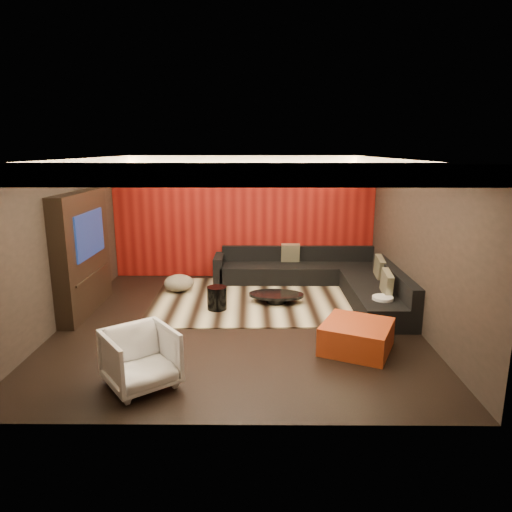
{
  "coord_description": "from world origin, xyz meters",
  "views": [
    {
      "loc": [
        0.36,
        -7.43,
        2.95
      ],
      "look_at": [
        0.3,
        0.6,
        1.05
      ],
      "focal_mm": 32.0,
      "sensor_mm": 36.0,
      "label": 1
    }
  ],
  "objects_px": {
    "coffee_table": "(276,298)",
    "white_side_table": "(382,309)",
    "armchair": "(141,358)",
    "orange_ottoman": "(357,336)",
    "drum_stool": "(217,298)",
    "sectional_sofa": "(324,279)"
  },
  "relations": [
    {
      "from": "armchair",
      "to": "drum_stool",
      "type": "bearing_deg",
      "value": 38.98
    },
    {
      "from": "coffee_table",
      "to": "armchair",
      "type": "bearing_deg",
      "value": -119.7
    },
    {
      "from": "coffee_table",
      "to": "orange_ottoman",
      "type": "relative_size",
      "value": 1.12
    },
    {
      "from": "white_side_table",
      "to": "armchair",
      "type": "relative_size",
      "value": 0.54
    },
    {
      "from": "white_side_table",
      "to": "orange_ottoman",
      "type": "xyz_separation_m",
      "value": [
        -0.68,
        -1.17,
        -0.01
      ]
    },
    {
      "from": "coffee_table",
      "to": "armchair",
      "type": "xyz_separation_m",
      "value": [
        -1.82,
        -3.19,
        0.27
      ]
    },
    {
      "from": "drum_stool",
      "to": "white_side_table",
      "type": "distance_m",
      "value": 2.98
    },
    {
      "from": "white_side_table",
      "to": "coffee_table",
      "type": "bearing_deg",
      "value": 152.71
    },
    {
      "from": "sectional_sofa",
      "to": "orange_ottoman",
      "type": "bearing_deg",
      "value": -88.38
    },
    {
      "from": "coffee_table",
      "to": "sectional_sofa",
      "type": "height_order",
      "value": "sectional_sofa"
    },
    {
      "from": "white_side_table",
      "to": "sectional_sofa",
      "type": "xyz_separation_m",
      "value": [
        -0.77,
        1.77,
        0.04
      ]
    },
    {
      "from": "coffee_table",
      "to": "drum_stool",
      "type": "distance_m",
      "value": 1.19
    },
    {
      "from": "white_side_table",
      "to": "drum_stool",
      "type": "bearing_deg",
      "value": 169.47
    },
    {
      "from": "drum_stool",
      "to": "sectional_sofa",
      "type": "relative_size",
      "value": 0.12
    },
    {
      "from": "coffee_table",
      "to": "drum_stool",
      "type": "xyz_separation_m",
      "value": [
        -1.12,
        -0.39,
        0.13
      ]
    },
    {
      "from": "white_side_table",
      "to": "sectional_sofa",
      "type": "height_order",
      "value": "sectional_sofa"
    },
    {
      "from": "coffee_table",
      "to": "white_side_table",
      "type": "height_order",
      "value": "white_side_table"
    },
    {
      "from": "drum_stool",
      "to": "sectional_sofa",
      "type": "height_order",
      "value": "sectional_sofa"
    },
    {
      "from": "orange_ottoman",
      "to": "drum_stool",
      "type": "bearing_deg",
      "value": 142.71
    },
    {
      "from": "armchair",
      "to": "sectional_sofa",
      "type": "distance_m",
      "value": 4.94
    },
    {
      "from": "coffee_table",
      "to": "orange_ottoman",
      "type": "distance_m",
      "value": 2.38
    },
    {
      "from": "coffee_table",
      "to": "armchair",
      "type": "height_order",
      "value": "armchair"
    }
  ]
}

